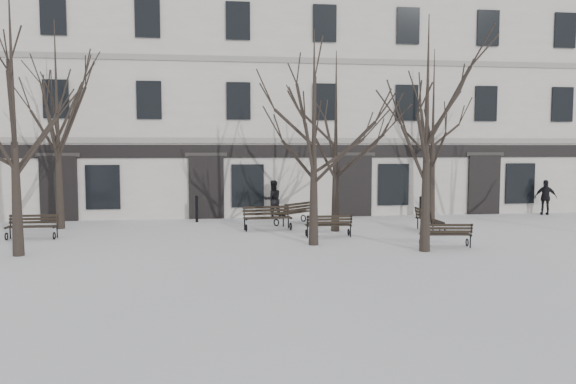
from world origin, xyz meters
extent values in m
plane|color=white|center=(0.00, 0.00, 0.00)|extent=(100.00, 100.00, 0.00)
cube|color=silver|center=(0.00, 13.00, 5.50)|extent=(40.00, 10.00, 11.00)
cube|color=gray|center=(0.00, 7.97, 3.60)|extent=(40.00, 0.12, 0.25)
cube|color=gray|center=(0.00, 7.97, 7.30)|extent=(40.00, 0.12, 0.25)
cube|color=black|center=(0.00, 7.96, 3.10)|extent=(40.00, 0.10, 0.60)
cube|color=black|center=(-10.00, 7.94, 1.45)|extent=(1.60, 0.22, 2.90)
cube|color=#2D2B28|center=(-10.00, 7.90, 2.95)|extent=(1.90, 0.08, 0.18)
cube|color=black|center=(-8.10, 7.95, 1.50)|extent=(1.50, 0.14, 2.00)
cube|color=black|center=(-3.50, 7.94, 1.45)|extent=(1.60, 0.22, 2.90)
cube|color=#2D2B28|center=(-3.50, 7.90, 2.95)|extent=(1.90, 0.08, 0.18)
cube|color=black|center=(-1.60, 7.95, 1.50)|extent=(1.50, 0.14, 2.00)
cube|color=black|center=(3.50, 7.94, 1.45)|extent=(1.60, 0.22, 2.90)
cube|color=#2D2B28|center=(3.50, 7.90, 2.95)|extent=(1.90, 0.08, 0.18)
cube|color=black|center=(5.40, 7.95, 1.50)|extent=(1.50, 0.14, 2.00)
cube|color=black|center=(10.00, 7.94, 1.45)|extent=(1.60, 0.22, 2.90)
cube|color=#2D2B28|center=(10.00, 7.90, 2.95)|extent=(1.90, 0.08, 0.18)
cube|color=black|center=(11.90, 7.95, 1.50)|extent=(1.50, 0.14, 2.00)
cube|color=black|center=(-10.00, 7.95, 5.40)|extent=(1.10, 0.14, 1.70)
cube|color=black|center=(-10.00, 7.95, 9.00)|extent=(1.10, 0.14, 1.70)
cube|color=black|center=(-6.00, 7.95, 5.40)|extent=(1.10, 0.14, 1.70)
cube|color=black|center=(-6.00, 7.95, 9.00)|extent=(1.10, 0.14, 1.70)
cube|color=black|center=(-2.00, 7.95, 5.40)|extent=(1.10, 0.14, 1.70)
cube|color=black|center=(-2.00, 7.95, 9.00)|extent=(1.10, 0.14, 1.70)
cube|color=black|center=(2.00, 7.95, 5.40)|extent=(1.10, 0.14, 1.70)
cube|color=black|center=(2.00, 7.95, 9.00)|extent=(1.10, 0.14, 1.70)
cube|color=black|center=(6.00, 7.95, 5.40)|extent=(1.10, 0.14, 1.70)
cube|color=black|center=(6.00, 7.95, 9.00)|extent=(1.10, 0.14, 1.70)
cube|color=black|center=(10.00, 7.95, 5.40)|extent=(1.10, 0.14, 1.70)
cube|color=black|center=(10.00, 7.95, 9.00)|extent=(1.10, 0.14, 1.70)
cube|color=black|center=(14.00, 7.95, 5.40)|extent=(1.10, 0.14, 1.70)
cube|color=black|center=(14.00, 7.95, 9.00)|extent=(1.10, 0.14, 1.70)
cone|color=black|center=(-9.05, -0.31, 1.73)|extent=(0.34, 0.34, 3.46)
cone|color=black|center=(0.16, 0.39, 1.50)|extent=(0.34, 0.34, 3.01)
cone|color=black|center=(3.44, -1.22, 1.55)|extent=(0.34, 0.34, 3.10)
cone|color=black|center=(-9.32, 5.45, 1.74)|extent=(0.34, 0.34, 3.49)
cone|color=black|center=(1.55, 3.35, 1.47)|extent=(0.34, 0.34, 2.93)
cone|color=black|center=(6.83, 6.69, 1.62)|extent=(0.34, 0.34, 3.25)
torus|color=black|center=(-10.46, 2.75, 0.13)|extent=(0.06, 0.28, 0.28)
cylinder|color=black|center=(-10.45, 3.10, 0.22)|extent=(0.05, 0.05, 0.43)
cube|color=black|center=(-10.46, 2.93, 0.43)|extent=(0.07, 0.53, 0.05)
torus|color=black|center=(-8.83, 2.70, 0.13)|extent=(0.06, 0.28, 0.28)
cylinder|color=black|center=(-8.82, 3.04, 0.22)|extent=(0.05, 0.05, 0.43)
cube|color=black|center=(-8.82, 2.87, 0.43)|extent=(0.07, 0.53, 0.05)
cube|color=black|center=(-9.65, 2.69, 0.45)|extent=(1.74, 0.15, 0.03)
cube|color=black|center=(-9.64, 2.82, 0.45)|extent=(1.74, 0.15, 0.03)
cube|color=black|center=(-9.64, 2.96, 0.45)|extent=(1.74, 0.15, 0.03)
cube|color=black|center=(-9.63, 3.09, 0.45)|extent=(1.74, 0.15, 0.03)
cube|color=black|center=(-9.63, 3.13, 0.58)|extent=(1.73, 0.09, 0.09)
cube|color=black|center=(-9.63, 3.15, 0.69)|extent=(1.73, 0.09, 0.09)
cube|color=black|center=(-9.63, 3.17, 0.81)|extent=(1.73, 0.09, 0.09)
cylinder|color=black|center=(-10.45, 3.18, 0.63)|extent=(0.04, 0.14, 0.48)
cylinder|color=black|center=(-8.81, 3.12, 0.63)|extent=(0.04, 0.14, 0.48)
torus|color=black|center=(1.80, 2.15, 0.13)|extent=(0.05, 0.27, 0.27)
cylinder|color=black|center=(1.79, 1.81, 0.21)|extent=(0.05, 0.05, 0.42)
cube|color=black|center=(1.79, 1.98, 0.42)|extent=(0.06, 0.52, 0.05)
torus|color=black|center=(0.21, 2.19, 0.13)|extent=(0.05, 0.27, 0.27)
cylinder|color=black|center=(0.20, 1.85, 0.21)|extent=(0.05, 0.05, 0.42)
cube|color=black|center=(0.20, 2.02, 0.42)|extent=(0.06, 0.52, 0.05)
cube|color=black|center=(1.00, 2.20, 0.44)|extent=(1.68, 0.13, 0.03)
cube|color=black|center=(1.00, 2.07, 0.44)|extent=(1.68, 0.13, 0.03)
cube|color=black|center=(1.00, 1.94, 0.44)|extent=(1.68, 0.13, 0.03)
cube|color=black|center=(0.99, 1.81, 0.44)|extent=(1.68, 0.13, 0.03)
cube|color=black|center=(0.99, 1.77, 0.56)|extent=(1.68, 0.08, 0.08)
cube|color=black|center=(0.99, 1.75, 0.67)|extent=(1.68, 0.08, 0.08)
cube|color=black|center=(0.99, 1.73, 0.79)|extent=(1.68, 0.08, 0.08)
cylinder|color=black|center=(1.78, 1.73, 0.61)|extent=(0.04, 0.13, 0.47)
cylinder|color=black|center=(0.20, 1.78, 0.61)|extent=(0.04, 0.13, 0.47)
torus|color=black|center=(5.18, -0.53, 0.13)|extent=(0.08, 0.27, 0.26)
cylinder|color=black|center=(5.14, -0.86, 0.21)|extent=(0.05, 0.05, 0.41)
cube|color=black|center=(5.16, -0.70, 0.41)|extent=(0.11, 0.50, 0.05)
torus|color=black|center=(3.64, -0.32, 0.13)|extent=(0.08, 0.27, 0.26)
cylinder|color=black|center=(3.60, -0.65, 0.21)|extent=(0.05, 0.05, 0.41)
cube|color=black|center=(3.62, -0.48, 0.41)|extent=(0.11, 0.50, 0.05)
cube|color=black|center=(4.42, -0.39, 0.43)|extent=(1.64, 0.31, 0.03)
cube|color=black|center=(4.40, -0.52, 0.43)|extent=(1.64, 0.31, 0.03)
cube|color=black|center=(4.38, -0.64, 0.43)|extent=(1.64, 0.31, 0.03)
cube|color=black|center=(4.37, -0.77, 0.43)|extent=(1.64, 0.31, 0.03)
cube|color=black|center=(4.36, -0.81, 0.55)|extent=(1.63, 0.26, 0.08)
cube|color=black|center=(4.36, -0.83, 0.66)|extent=(1.63, 0.26, 0.08)
cube|color=black|center=(4.36, -0.85, 0.77)|extent=(1.63, 0.26, 0.08)
cylinder|color=black|center=(5.13, -0.93, 0.59)|extent=(0.05, 0.13, 0.45)
cylinder|color=black|center=(3.59, -0.72, 0.59)|extent=(0.05, 0.13, 0.45)
torus|color=black|center=(-1.92, 3.66, 0.15)|extent=(0.09, 0.31, 0.31)
cylinder|color=black|center=(-1.97, 4.04, 0.24)|extent=(0.05, 0.05, 0.47)
cube|color=black|center=(-1.94, 3.85, 0.47)|extent=(0.12, 0.58, 0.05)
torus|color=black|center=(-0.14, 3.86, 0.15)|extent=(0.09, 0.31, 0.31)
cylinder|color=black|center=(-0.19, 4.24, 0.24)|extent=(0.05, 0.05, 0.47)
cube|color=black|center=(-0.17, 4.05, 0.47)|extent=(0.12, 0.58, 0.05)
cube|color=black|center=(-1.03, 3.72, 0.49)|extent=(1.89, 0.31, 0.04)
cube|color=black|center=(-1.05, 3.87, 0.49)|extent=(1.89, 0.31, 0.04)
cube|color=black|center=(-1.06, 4.01, 0.49)|extent=(1.89, 0.31, 0.04)
cube|color=black|center=(-1.08, 4.16, 0.49)|extent=(1.89, 0.31, 0.04)
cube|color=black|center=(-1.08, 4.20, 0.63)|extent=(1.89, 0.25, 0.09)
cube|color=black|center=(-1.09, 4.22, 0.76)|extent=(1.89, 0.25, 0.09)
cube|color=black|center=(-1.09, 4.25, 0.88)|extent=(1.89, 0.25, 0.09)
cylinder|color=black|center=(-1.98, 4.12, 0.68)|extent=(0.06, 0.15, 0.52)
cylinder|color=black|center=(-0.20, 4.32, 0.68)|extent=(0.06, 0.15, 0.52)
torus|color=black|center=(0.76, 6.30, 0.15)|extent=(0.25, 0.26, 0.31)
cylinder|color=black|center=(1.02, 6.02, 0.24)|extent=(0.05, 0.05, 0.48)
cube|color=black|center=(0.89, 6.16, 0.48)|extent=(0.44, 0.47, 0.05)
torus|color=black|center=(-0.58, 5.08, 0.15)|extent=(0.25, 0.26, 0.31)
cylinder|color=black|center=(-0.32, 4.80, 0.24)|extent=(0.05, 0.05, 0.48)
cube|color=black|center=(-0.45, 4.94, 0.48)|extent=(0.44, 0.47, 0.05)
cube|color=black|center=(0.06, 5.72, 0.50)|extent=(1.48, 1.37, 0.04)
cube|color=black|center=(0.16, 5.61, 0.50)|extent=(1.48, 1.37, 0.04)
cube|color=black|center=(0.26, 5.50, 0.50)|extent=(1.48, 1.37, 0.04)
cube|color=black|center=(0.36, 5.39, 0.50)|extent=(1.48, 1.37, 0.04)
cube|color=black|center=(0.39, 5.36, 0.64)|extent=(1.44, 1.32, 0.10)
cube|color=black|center=(0.41, 5.34, 0.77)|extent=(1.44, 1.32, 0.10)
cube|color=black|center=(0.42, 5.33, 0.90)|extent=(1.44, 1.32, 0.10)
cylinder|color=black|center=(1.08, 5.96, 0.69)|extent=(0.13, 0.14, 0.53)
cylinder|color=black|center=(-0.26, 4.73, 0.69)|extent=(0.13, 0.14, 0.53)
torus|color=black|center=(5.30, 1.79, 0.14)|extent=(0.29, 0.06, 0.29)
cylinder|color=black|center=(4.93, 1.80, 0.23)|extent=(0.05, 0.05, 0.45)
cube|color=black|center=(5.12, 1.80, 0.45)|extent=(0.56, 0.07, 0.05)
torus|color=black|center=(5.35, 3.51, 0.14)|extent=(0.29, 0.06, 0.29)
cylinder|color=black|center=(4.99, 3.52, 0.23)|extent=(0.05, 0.05, 0.45)
cube|color=black|center=(5.17, 3.51, 0.45)|extent=(0.56, 0.07, 0.05)
cube|color=black|center=(5.36, 2.65, 0.47)|extent=(0.15, 1.82, 0.04)
cube|color=black|center=(5.22, 2.65, 0.47)|extent=(0.15, 1.82, 0.04)
cube|color=black|center=(5.08, 2.66, 0.47)|extent=(0.15, 1.82, 0.04)
cube|color=black|center=(4.94, 2.66, 0.47)|extent=(0.15, 1.82, 0.04)
cube|color=black|center=(4.90, 2.66, 0.61)|extent=(0.09, 1.82, 0.09)
cube|color=black|center=(4.88, 2.66, 0.73)|extent=(0.09, 1.82, 0.09)
cube|color=black|center=(4.86, 2.66, 0.85)|extent=(0.09, 1.82, 0.09)
cylinder|color=black|center=(4.85, 1.81, 0.66)|extent=(0.15, 0.04, 0.50)
cylinder|color=black|center=(4.91, 3.52, 0.66)|extent=(0.15, 0.04, 0.50)
cylinder|color=black|center=(-3.91, 6.73, 0.54)|extent=(0.13, 0.13, 1.07)
sphere|color=black|center=(-3.91, 6.73, 1.09)|extent=(0.15, 0.15, 0.15)
cylinder|color=black|center=(6.34, 6.79, 0.47)|extent=(0.11, 0.11, 0.94)
sphere|color=black|center=(6.34, 6.79, 0.96)|extent=(0.13, 0.13, 0.13)
imported|color=black|center=(-0.48, 7.48, 0.00)|extent=(0.98, 0.83, 1.77)
imported|color=black|center=(12.85, 7.23, 0.00)|extent=(1.09, 0.76, 1.71)
camera|label=1|loc=(-3.15, -18.05, 3.29)|focal=35.00mm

